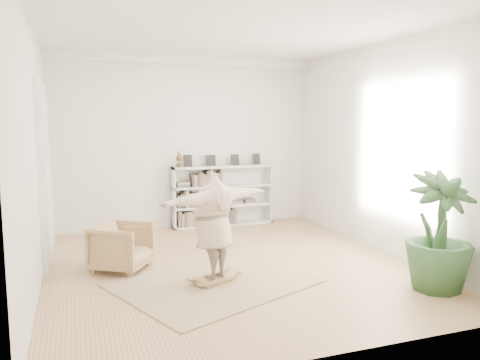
# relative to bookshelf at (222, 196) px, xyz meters

# --- Properties ---
(floor) EXTENTS (6.00, 6.00, 0.00)m
(floor) POSITION_rel_bookshelf_xyz_m (-0.74, -2.82, -0.64)
(floor) COLOR #9A744F
(floor) RESTS_ON ground
(room_shell) EXTENTS (6.00, 6.00, 6.00)m
(room_shell) POSITION_rel_bookshelf_xyz_m (-0.74, 0.12, 2.87)
(room_shell) COLOR silver
(room_shell) RESTS_ON floor
(doors) EXTENTS (0.09, 1.78, 2.92)m
(doors) POSITION_rel_bookshelf_xyz_m (-3.45, -1.52, 0.76)
(doors) COLOR white
(doors) RESTS_ON floor
(bookshelf) EXTENTS (2.20, 0.35, 1.64)m
(bookshelf) POSITION_rel_bookshelf_xyz_m (0.00, 0.00, 0.00)
(bookshelf) COLOR silver
(bookshelf) RESTS_ON floor
(armchair) EXTENTS (1.08, 1.07, 0.72)m
(armchair) POSITION_rel_bookshelf_xyz_m (-2.36, -2.43, -0.28)
(armchair) COLOR tan
(armchair) RESTS_ON floor
(rug) EXTENTS (3.07, 2.80, 0.02)m
(rug) POSITION_rel_bookshelf_xyz_m (-1.21, -3.50, -0.63)
(rug) COLOR tan
(rug) RESTS_ON floor
(rocker_board) EXTENTS (0.61, 0.50, 0.11)m
(rocker_board) POSITION_rel_bookshelf_xyz_m (-1.21, -3.50, -0.56)
(rocker_board) COLOR brown
(rocker_board) RESTS_ON rug
(person) EXTENTS (1.85, 1.14, 1.46)m
(person) POSITION_rel_bookshelf_xyz_m (-1.21, -3.50, 0.23)
(person) COLOR #BCA48D
(person) RESTS_ON rocker_board
(houseplant) EXTENTS (0.97, 0.97, 1.60)m
(houseplant) POSITION_rel_bookshelf_xyz_m (1.56, -4.71, 0.16)
(houseplant) COLOR #2C5229
(houseplant) RESTS_ON floor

